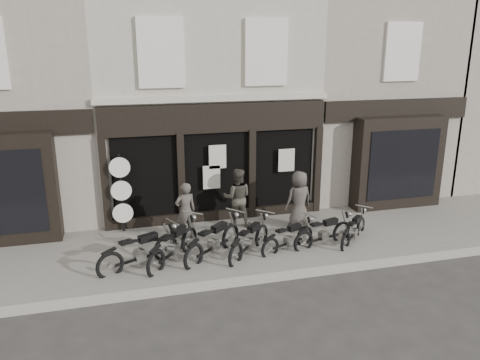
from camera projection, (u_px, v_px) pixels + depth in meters
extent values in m
plane|color=#2D2B28|center=(240.00, 261.00, 12.66)|extent=(90.00, 90.00, 0.00)
cube|color=#67625B|center=(232.00, 245.00, 13.48)|extent=(30.00, 4.20, 0.12)
cube|color=gray|center=(253.00, 280.00, 11.48)|extent=(30.00, 0.25, 0.13)
cube|color=#B8AF9E|center=(198.00, 88.00, 17.10)|extent=(7.20, 6.00, 8.20)
cube|color=black|center=(216.00, 118.00, 14.42)|extent=(7.10, 0.18, 0.90)
cube|color=black|center=(217.00, 178.00, 15.01)|extent=(6.50, 0.10, 2.95)
cube|color=black|center=(218.00, 216.00, 15.30)|extent=(7.10, 0.20, 0.44)
cube|color=#B7AF9F|center=(216.00, 98.00, 14.28)|extent=(7.30, 0.22, 0.18)
cube|color=silver|center=(161.00, 53.00, 13.51)|extent=(1.35, 0.12, 2.00)
cube|color=black|center=(161.00, 53.00, 13.54)|extent=(1.05, 0.06, 1.70)
cube|color=silver|center=(266.00, 52.00, 14.30)|extent=(1.35, 0.12, 2.00)
cube|color=black|center=(266.00, 52.00, 14.32)|extent=(1.05, 0.06, 1.70)
cube|color=black|center=(105.00, 185.00, 14.07)|extent=(0.22, 0.22, 3.00)
cube|color=black|center=(181.00, 180.00, 14.64)|extent=(0.22, 0.22, 3.00)
cube|color=black|center=(252.00, 175.00, 15.21)|extent=(0.22, 0.22, 3.00)
cube|color=black|center=(317.00, 170.00, 15.77)|extent=(0.22, 0.22, 3.00)
cube|color=beige|center=(217.00, 157.00, 14.64)|extent=(0.55, 0.04, 0.75)
cube|color=beige|center=(286.00, 160.00, 15.27)|extent=(0.55, 0.04, 0.75)
cube|color=beige|center=(212.00, 177.00, 14.77)|extent=(0.55, 0.04, 0.75)
cube|color=gray|center=(10.00, 93.00, 15.54)|extent=(5.50, 6.00, 8.20)
cube|color=gray|center=(355.00, 85.00, 18.66)|extent=(5.50, 6.00, 8.20)
cube|color=black|center=(397.00, 162.00, 16.21)|extent=(3.20, 0.70, 3.20)
cube|color=black|center=(403.00, 165.00, 15.89)|extent=(2.60, 0.06, 2.40)
cube|color=black|center=(397.00, 109.00, 15.99)|extent=(5.40, 0.16, 0.70)
cube|color=silver|center=(403.00, 52.00, 15.47)|extent=(1.30, 0.10, 1.90)
cube|color=black|center=(402.00, 52.00, 15.50)|extent=(1.00, 0.06, 1.60)
torus|color=black|center=(166.00, 249.00, 12.51)|extent=(0.72, 0.40, 0.74)
torus|color=black|center=(110.00, 266.00, 11.55)|extent=(0.72, 0.40, 0.74)
cube|color=black|center=(139.00, 259.00, 12.04)|extent=(1.21, 0.59, 0.07)
cube|color=gray|center=(140.00, 255.00, 12.03)|extent=(0.32, 0.29, 0.28)
cube|color=black|center=(148.00, 238.00, 12.08)|extent=(0.54, 0.38, 0.19)
cube|color=black|center=(126.00, 242.00, 11.69)|extent=(0.39, 0.33, 0.07)
cylinder|color=gray|center=(173.00, 222.00, 12.46)|extent=(0.30, 0.59, 0.04)
torus|color=black|center=(189.00, 240.00, 13.06)|extent=(0.56, 0.64, 0.75)
torus|color=black|center=(156.00, 263.00, 11.66)|extent=(0.56, 0.64, 0.75)
cube|color=black|center=(173.00, 253.00, 12.37)|extent=(0.89, 1.05, 0.07)
cube|color=gray|center=(174.00, 249.00, 12.37)|extent=(0.32, 0.33, 0.29)
cube|color=black|center=(179.00, 231.00, 12.48)|extent=(0.47, 0.51, 0.19)
cube|color=black|center=(166.00, 238.00, 11.93)|extent=(0.38, 0.40, 0.07)
cylinder|color=gray|center=(193.00, 213.00, 13.07)|extent=(0.52, 0.44, 0.04)
torus|color=black|center=(230.00, 237.00, 13.28)|extent=(0.64, 0.56, 0.75)
torus|color=black|center=(194.00, 257.00, 12.02)|extent=(0.64, 0.56, 0.75)
cube|color=black|center=(213.00, 248.00, 12.66)|extent=(1.04, 0.89, 0.07)
cube|color=gray|center=(213.00, 245.00, 12.65)|extent=(0.33, 0.32, 0.29)
cube|color=black|center=(219.00, 227.00, 12.74)|extent=(0.51, 0.47, 0.19)
cube|color=black|center=(205.00, 233.00, 12.25)|extent=(0.40, 0.38, 0.07)
cylinder|color=gray|center=(235.00, 210.00, 13.27)|extent=(0.44, 0.52, 0.04)
torus|color=black|center=(261.00, 236.00, 13.41)|extent=(0.55, 0.56, 0.70)
torus|color=black|center=(236.00, 255.00, 12.17)|extent=(0.55, 0.56, 0.70)
cube|color=black|center=(249.00, 247.00, 12.80)|extent=(0.89, 0.91, 0.06)
cube|color=gray|center=(249.00, 244.00, 12.80)|extent=(0.30, 0.30, 0.27)
cube|color=black|center=(254.00, 227.00, 12.90)|extent=(0.45, 0.46, 0.17)
cube|color=black|center=(244.00, 233.00, 12.41)|extent=(0.36, 0.36, 0.06)
cylinder|color=gray|center=(265.00, 211.00, 13.42)|extent=(0.45, 0.44, 0.04)
torus|color=black|center=(304.00, 237.00, 13.47)|extent=(0.61, 0.33, 0.62)
torus|color=black|center=(270.00, 248.00, 12.67)|extent=(0.61, 0.33, 0.62)
cube|color=black|center=(288.00, 244.00, 13.08)|extent=(1.02, 0.48, 0.06)
cube|color=gray|center=(288.00, 241.00, 13.07)|extent=(0.27, 0.24, 0.24)
cube|color=black|center=(294.00, 227.00, 13.11)|extent=(0.45, 0.31, 0.16)
cube|color=black|center=(281.00, 231.00, 12.79)|extent=(0.33, 0.28, 0.06)
cylinder|color=gray|center=(310.00, 215.00, 13.42)|extent=(0.24, 0.50, 0.03)
torus|color=black|center=(342.00, 232.00, 13.73)|extent=(0.67, 0.27, 0.67)
torus|color=black|center=(303.00, 242.00, 13.02)|extent=(0.67, 0.27, 0.67)
cube|color=black|center=(323.00, 238.00, 13.38)|extent=(1.14, 0.38, 0.06)
cube|color=gray|center=(324.00, 236.00, 13.37)|extent=(0.28, 0.24, 0.26)
cube|color=black|center=(331.00, 222.00, 13.38)|extent=(0.48, 0.29, 0.17)
cube|color=black|center=(316.00, 224.00, 13.10)|extent=(0.34, 0.27, 0.06)
cylinder|color=gray|center=(348.00, 210.00, 13.65)|extent=(0.20, 0.56, 0.04)
torus|color=black|center=(360.00, 227.00, 14.17)|extent=(0.51, 0.48, 0.62)
torus|color=black|center=(345.00, 242.00, 13.09)|extent=(0.51, 0.48, 0.62)
cube|color=black|center=(353.00, 235.00, 13.64)|extent=(0.82, 0.78, 0.05)
cube|color=gray|center=(354.00, 233.00, 13.63)|extent=(0.27, 0.27, 0.24)
cube|color=black|center=(357.00, 219.00, 13.72)|extent=(0.41, 0.40, 0.16)
cube|color=black|center=(351.00, 224.00, 13.29)|extent=(0.33, 0.32, 0.05)
cylinder|color=gray|center=(364.00, 206.00, 14.17)|extent=(0.39, 0.41, 0.03)
imported|color=#443E38|center=(186.00, 211.00, 13.59)|extent=(0.69, 0.51, 1.71)
imported|color=#3C3930|center=(237.00, 197.00, 14.57)|extent=(1.05, 0.91, 1.85)
imported|color=#413C36|center=(299.00, 199.00, 14.46)|extent=(0.97, 0.73, 1.80)
cylinder|color=black|center=(124.00, 233.00, 14.41)|extent=(0.40, 0.40, 0.07)
cylinder|color=black|center=(122.00, 195.00, 14.07)|extent=(0.08, 0.08, 2.53)
cylinder|color=black|center=(120.00, 167.00, 13.79)|extent=(0.62, 0.04, 0.62)
cylinder|color=silver|center=(120.00, 168.00, 13.77)|extent=(0.62, 0.01, 0.62)
cylinder|color=black|center=(121.00, 190.00, 13.99)|extent=(0.62, 0.04, 0.62)
cylinder|color=silver|center=(121.00, 191.00, 13.96)|extent=(0.62, 0.01, 0.62)
cylinder|color=black|center=(123.00, 213.00, 14.19)|extent=(0.62, 0.04, 0.62)
cylinder|color=silver|center=(123.00, 213.00, 14.16)|extent=(0.62, 0.01, 0.62)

